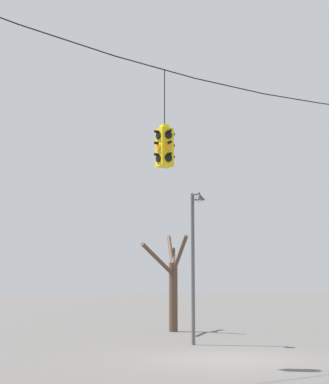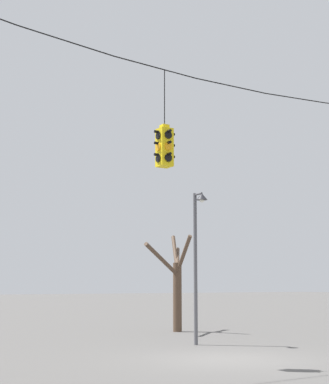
{
  "view_description": "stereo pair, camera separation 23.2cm",
  "coord_description": "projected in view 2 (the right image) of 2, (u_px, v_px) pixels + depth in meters",
  "views": [
    {
      "loc": [
        -9.75,
        -12.48,
        1.93
      ],
      "look_at": [
        -2.16,
        -0.36,
        4.18
      ],
      "focal_mm": 55.0,
      "sensor_mm": 36.0,
      "label": 1
    },
    {
      "loc": [
        -9.56,
        -12.6,
        1.93
      ],
      "look_at": [
        -2.16,
        -0.36,
        4.18
      ],
      "focal_mm": 55.0,
      "sensor_mm": 36.0,
      "label": 2
    }
  ],
  "objects": [
    {
      "name": "span_wire",
      "position": [
        232.0,
        78.0,
        16.1
      ],
      "size": [
        16.76,
        0.03,
        0.69
      ],
      "color": "black"
    },
    {
      "name": "street_lamp",
      "position": [
        198.0,
        243.0,
        19.28
      ],
      "size": [
        0.37,
        0.65,
        4.94
      ],
      "color": "#515156",
      "rests_on": "ground_plane"
    },
    {
      "name": "ground_plane",
      "position": [
        228.0,
        359.0,
        15.24
      ],
      "size": [
        200.0,
        200.0,
        0.0
      ],
      "primitive_type": "plane",
      "color": "#565451"
    },
    {
      "name": "traffic_light_near_left_pole",
      "position": [
        165.0,
        147.0,
        14.65
      ],
      "size": [
        0.58,
        0.58,
        2.51
      ],
      "color": "yellow"
    },
    {
      "name": "bare_tree",
      "position": [
        176.0,
        282.0,
        24.44
      ],
      "size": [
        3.04,
        2.52,
        4.08
      ],
      "color": "brown",
      "rests_on": "ground_plane"
    }
  ]
}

